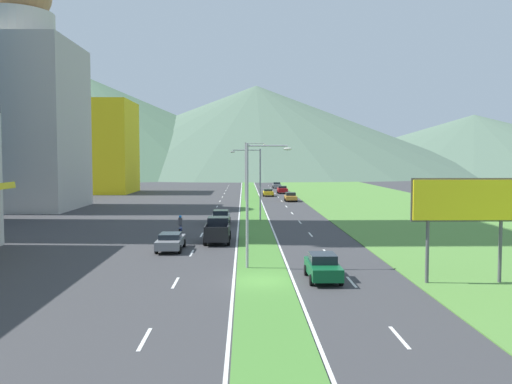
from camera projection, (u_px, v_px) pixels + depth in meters
ground_plane at (264, 282)px, 32.16m from camera, size 600.00×600.00×0.00m
grass_median at (251, 201)px, 92.03m from camera, size 3.20×240.00×0.06m
grass_verge_right at (374, 200)px, 92.48m from camera, size 24.00×240.00×0.06m
lane_dash_left_1 at (145, 339)px, 21.96m from camera, size 0.16×2.80×0.01m
lane_dash_left_2 at (175, 283)px, 31.83m from camera, size 0.16×2.80×0.01m
lane_dash_left_3 at (192, 253)px, 41.70m from camera, size 0.16×2.80×0.01m
lane_dash_left_4 at (202, 235)px, 51.57m from camera, size 0.16×2.80×0.01m
lane_dash_left_5 at (208, 222)px, 61.44m from camera, size 0.16×2.80×0.01m
lane_dash_left_6 at (213, 213)px, 71.30m from camera, size 0.16×2.80×0.01m
lane_dash_left_7 at (217, 207)px, 81.17m from camera, size 0.16×2.80×0.01m
lane_dash_left_8 at (220, 201)px, 91.04m from camera, size 0.16×2.80×0.01m
lane_dash_left_9 at (222, 197)px, 100.91m from camera, size 0.16×2.80×0.01m
lane_dash_left_10 at (224, 193)px, 110.78m from camera, size 0.16×2.80×0.01m
lane_dash_left_11 at (226, 191)px, 120.64m from camera, size 0.16×2.80×0.01m
lane_dash_left_12 at (227, 188)px, 130.51m from camera, size 0.16×2.80×0.01m
lane_dash_left_13 at (228, 186)px, 140.38m from camera, size 0.16×2.80×0.01m
lane_dash_right_1 at (399, 337)px, 22.18m from camera, size 0.16×2.80×0.01m
lane_dash_right_2 at (351, 282)px, 32.05m from camera, size 0.16×2.80×0.01m
lane_dash_right_3 at (326, 253)px, 41.92m from camera, size 0.16×2.80×0.01m
lane_dash_right_4 at (311, 234)px, 51.79m from camera, size 0.16×2.80×0.01m
lane_dash_right_5 at (300, 222)px, 61.66m from camera, size 0.16×2.80×0.01m
lane_dash_right_6 at (292, 213)px, 71.53m from camera, size 0.16×2.80×0.01m
lane_dash_right_7 at (286, 206)px, 81.39m from camera, size 0.16×2.80×0.01m
lane_dash_right_8 at (282, 201)px, 91.26m from camera, size 0.16×2.80×0.01m
lane_dash_right_9 at (278, 197)px, 101.13m from camera, size 0.16×2.80×0.01m
lane_dash_right_10 at (275, 193)px, 111.00m from camera, size 0.16×2.80×0.01m
lane_dash_right_11 at (272, 190)px, 120.87m from camera, size 0.16×2.80×0.01m
lane_dash_right_12 at (270, 188)px, 130.73m from camera, size 0.16×2.80×0.01m
lane_dash_right_13 at (268, 186)px, 140.60m from camera, size 0.16×2.80×0.01m
edge_line_median_left at (240, 201)px, 91.99m from camera, size 0.16×240.00×0.01m
edge_line_median_right at (261, 201)px, 92.07m from camera, size 0.16×240.00×0.01m
domed_building at (18, 103)px, 76.94m from camera, size 15.93×15.93×35.02m
midrise_colored at (96, 147)px, 112.68m from camera, size 14.94×14.94×18.66m
hill_far_left at (88, 126)px, 252.28m from camera, size 206.71×206.71×43.53m
hill_far_center at (256, 129)px, 261.41m from camera, size 209.59×209.59×41.00m
hill_far_right at (474, 143)px, 286.29m from camera, size 200.78×200.78×29.31m
street_lamp_near at (253, 196)px, 35.63m from camera, size 2.97×0.28×8.12m
street_lamp_mid at (256, 178)px, 63.30m from camera, size 3.52×0.47×8.22m
street_lamp_far at (248, 167)px, 90.82m from camera, size 3.54×0.37×9.69m
billboard_roadside at (465, 204)px, 31.33m from camera, size 6.20×0.28×6.06m
car_0 at (268, 192)px, 103.04m from camera, size 1.97×4.16×1.34m
car_1 at (221, 217)px, 59.55m from camera, size 1.99×4.80×1.56m
car_2 at (291, 197)px, 91.03m from camera, size 1.96×4.26×1.47m
car_3 at (282, 190)px, 111.04m from camera, size 2.02×4.75×1.50m
car_4 at (277, 185)px, 130.28m from camera, size 1.96×4.42×1.37m
car_5 at (323, 267)px, 32.53m from camera, size 1.89×4.41×1.55m
car_6 at (171, 241)px, 42.94m from camera, size 1.97×4.80×1.36m
pickup_truck_0 at (218, 230)px, 47.26m from camera, size 2.18×5.40×2.00m
motorcycle_rider at (180, 226)px, 51.96m from camera, size 0.36×2.00×1.80m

